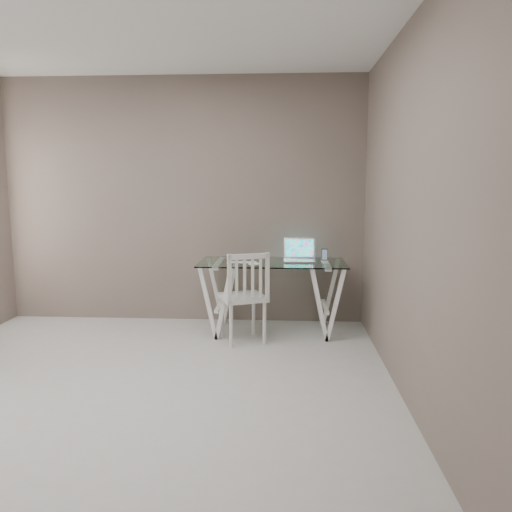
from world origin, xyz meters
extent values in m
plane|color=#AFACA7|center=(0.00, 0.00, 0.00)|extent=(4.50, 4.50, 0.00)
cube|color=#6B5C54|center=(0.00, 2.25, 1.35)|extent=(4.00, 0.02, 2.70)
cube|color=#6B5C54|center=(2.00, 0.00, 1.35)|extent=(0.02, 4.50, 2.70)
cube|color=silver|center=(1.01, 1.81, 0.74)|extent=(1.50, 0.70, 0.01)
cube|color=white|center=(0.46, 1.81, 0.36)|extent=(0.24, 0.62, 0.72)
cube|color=white|center=(1.56, 1.81, 0.36)|extent=(0.24, 0.62, 0.72)
cube|color=silver|center=(0.73, 1.49, 0.44)|extent=(0.54, 0.54, 0.04)
cylinder|color=silver|center=(0.63, 1.28, 0.21)|extent=(0.04, 0.04, 0.42)
cylinder|color=silver|center=(0.94, 1.40, 0.21)|extent=(0.04, 0.04, 0.42)
cylinder|color=silver|center=(0.51, 1.59, 0.21)|extent=(0.04, 0.04, 0.42)
cylinder|color=silver|center=(0.82, 1.71, 0.21)|extent=(0.04, 0.04, 0.42)
cube|color=silver|center=(0.80, 1.32, 0.67)|extent=(0.39, 0.18, 0.46)
cube|color=silver|center=(1.29, 1.86, 0.75)|extent=(0.33, 0.23, 0.01)
cube|color=#19D899|center=(1.29, 2.01, 0.87)|extent=(0.33, 0.08, 0.21)
cube|color=silver|center=(0.70, 1.72, 0.75)|extent=(0.31, 0.13, 0.01)
ellipsoid|color=white|center=(0.84, 1.55, 0.76)|extent=(0.12, 0.07, 0.04)
cube|color=white|center=(1.54, 1.83, 0.75)|extent=(0.07, 0.07, 0.02)
cube|color=black|center=(1.54, 1.84, 0.82)|extent=(0.06, 0.03, 0.12)
camera|label=1|loc=(1.14, -3.26, 1.56)|focal=35.00mm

